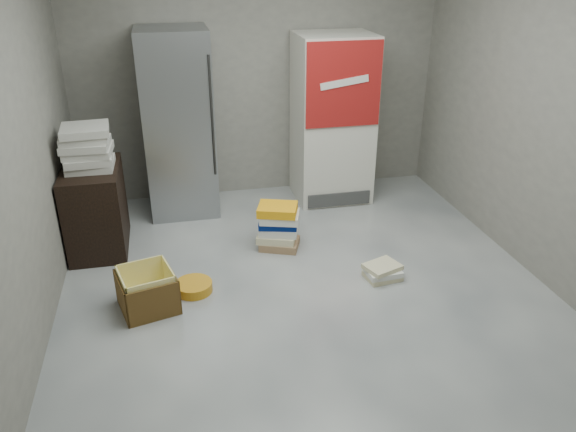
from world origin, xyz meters
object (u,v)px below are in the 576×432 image
at_px(coke_cooler, 332,119).
at_px(phonebook_stack_main, 278,226).
at_px(steel_fridge, 178,124).
at_px(cardboard_box, 148,293).
at_px(wood_shelf, 96,209).

distance_m(coke_cooler, phonebook_stack_main, 1.53).
distance_m(steel_fridge, cardboard_box, 2.07).
xyz_separation_m(coke_cooler, wood_shelf, (-2.48, -0.72, -0.50)).
distance_m(wood_shelf, cardboard_box, 1.24).
relative_size(phonebook_stack_main, cardboard_box, 0.89).
bearing_deg(cardboard_box, steel_fridge, 63.73).
bearing_deg(cardboard_box, phonebook_stack_main, 17.81).
xyz_separation_m(steel_fridge, coke_cooler, (1.65, -0.01, -0.05)).
height_order(coke_cooler, cardboard_box, coke_cooler).
bearing_deg(wood_shelf, cardboard_box, -68.52).
xyz_separation_m(steel_fridge, phonebook_stack_main, (0.82, -1.10, -0.73)).
distance_m(steel_fridge, phonebook_stack_main, 1.55).
relative_size(steel_fridge, coke_cooler, 1.06).
distance_m(steel_fridge, wood_shelf, 1.23).
xyz_separation_m(wood_shelf, phonebook_stack_main, (1.65, -0.37, -0.18)).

